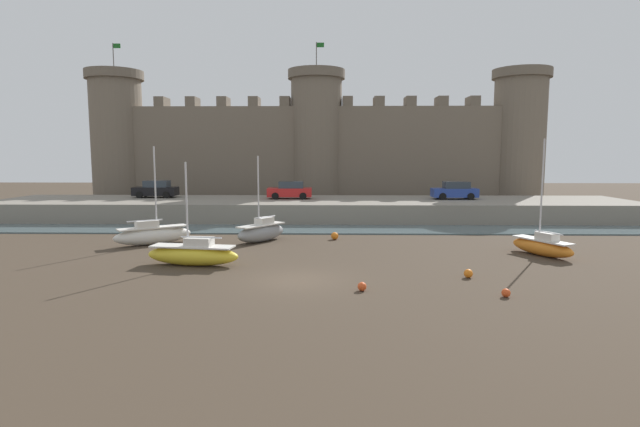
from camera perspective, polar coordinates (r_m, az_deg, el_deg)
ground_plane at (r=23.36m, az=-2.70°, el=-7.64°), size 160.00×160.00×0.00m
water_channel at (r=38.57m, az=-1.16°, el=-1.82°), size 80.00×4.50×0.10m
quay_road at (r=45.66m, az=-0.80°, el=0.53°), size 57.50×10.00×1.70m
castle at (r=56.99m, az=-0.41°, el=7.66°), size 51.85×6.35×18.16m
sailboat_midflat_centre at (r=33.60m, az=-6.72°, el=-2.07°), size 3.45×4.03×5.72m
sailboat_foreground_centre at (r=34.11m, az=-18.56°, el=-2.26°), size 4.73×3.78×6.33m
sailboat_near_channel_right at (r=31.51m, az=24.07°, el=-3.37°), size 2.82×4.21×6.71m
sailboat_near_channel_left at (r=27.12m, az=-14.30°, el=-4.48°), size 5.12×2.00×5.43m
mooring_buoy_mid_mud at (r=21.62m, az=4.82°, el=-8.32°), size 0.39×0.39×0.39m
mooring_buoy_near_channel at (r=24.76m, az=16.59°, el=-6.59°), size 0.42×0.42×0.42m
mooring_buoy_near_shore at (r=34.23m, az=1.69°, el=-2.57°), size 0.51×0.51×0.51m
mooring_buoy_off_centre at (r=22.00m, az=20.49°, el=-8.50°), size 0.36×0.36×0.36m
car_quay_centre_west at (r=46.51m, az=-3.44°, el=2.65°), size 4.13×1.94×1.62m
car_quay_east at (r=47.66m, az=15.16°, el=2.53°), size 4.13×1.94×1.62m
car_quay_west at (r=50.32m, az=-18.24°, el=2.64°), size 4.13×1.94×1.62m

